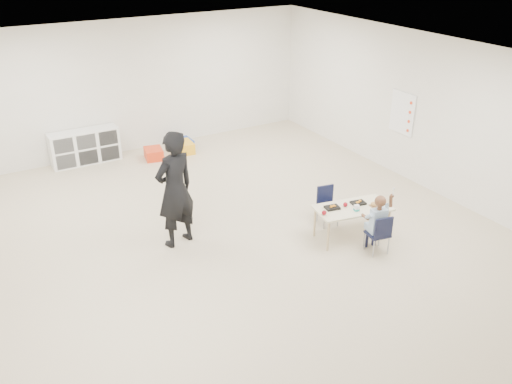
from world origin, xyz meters
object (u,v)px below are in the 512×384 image
child (379,222)px  cubby_shelf (85,147)px  adult (175,190)px  table (352,222)px  chair_near (378,233)px

child → cubby_shelf: 6.39m
adult → table: bearing=137.2°
table → cubby_shelf: cubby_shelf is taller
chair_near → adult: (-2.47, 1.76, 0.59)m
child → cubby_shelf: size_ratio=0.72×
chair_near → adult: size_ratio=0.35×
table → cubby_shelf: size_ratio=0.90×
cubby_shelf → child: bearing=-63.5°
chair_near → child: child is taller
child → cubby_shelf: bearing=126.8°
chair_near → cubby_shelf: 6.39m
table → cubby_shelf: 5.89m
cubby_shelf → adult: 4.01m
chair_near → cubby_shelf: size_ratio=0.46×
adult → child: bearing=128.7°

